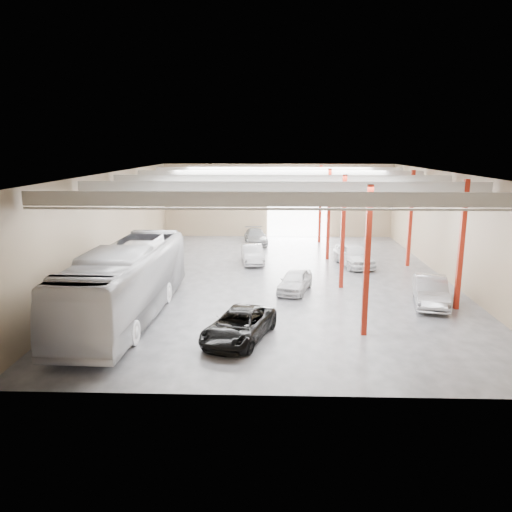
# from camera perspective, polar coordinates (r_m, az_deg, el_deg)

# --- Properties ---
(depot_shell) EXTENTS (22.12, 32.12, 7.06)m
(depot_shell) POSITION_cam_1_polar(r_m,az_deg,el_deg) (32.90, 3.03, 6.02)
(depot_shell) COLOR #3F3F43
(depot_shell) RESTS_ON ground
(coach_bus) EXTENTS (3.60, 13.59, 3.76)m
(coach_bus) POSITION_cam_1_polar(r_m,az_deg,el_deg) (26.20, -14.60, -2.94)
(coach_bus) COLOR silver
(coach_bus) RESTS_ON ground
(black_sedan) EXTENTS (3.70, 5.42, 1.38)m
(black_sedan) POSITION_cam_1_polar(r_m,az_deg,el_deg) (22.85, -1.96, -7.95)
(black_sedan) COLOR black
(black_sedan) RESTS_ON ground
(car_row_a) EXTENTS (2.60, 4.21, 1.34)m
(car_row_a) POSITION_cam_1_polar(r_m,az_deg,el_deg) (30.31, 4.48, -2.86)
(car_row_a) COLOR silver
(car_row_a) RESTS_ON ground
(car_row_b) EXTENTS (2.03, 4.38, 1.39)m
(car_row_b) POSITION_cam_1_polar(r_m,az_deg,el_deg) (37.59, -0.41, 0.23)
(car_row_b) COLOR #B8B9BE
(car_row_b) RESTS_ON ground
(car_row_c) EXTENTS (2.42, 4.78, 1.33)m
(car_row_c) POSITION_cam_1_polar(r_m,az_deg,el_deg) (44.95, -0.03, 2.22)
(car_row_c) COLOR slate
(car_row_c) RESTS_ON ground
(car_right_near) EXTENTS (2.61, 5.01, 1.57)m
(car_right_near) POSITION_cam_1_polar(r_m,az_deg,el_deg) (29.38, 19.33, -3.80)
(car_right_near) COLOR #A5A4A9
(car_right_near) RESTS_ON ground
(car_right_far) EXTENTS (2.85, 5.18, 1.67)m
(car_right_far) POSITION_cam_1_polar(r_m,az_deg,el_deg) (37.36, 11.11, 0.14)
(car_right_far) COLOR white
(car_right_far) RESTS_ON ground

